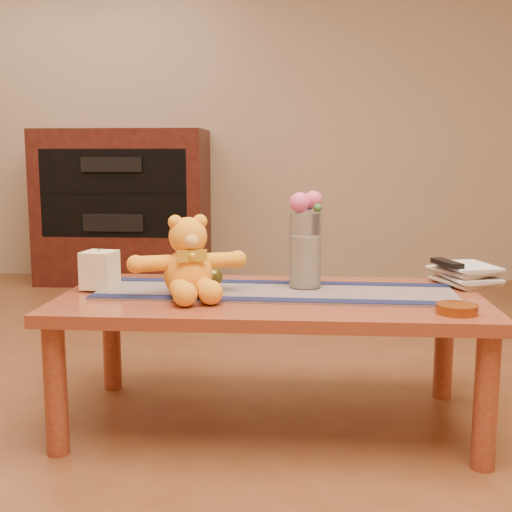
# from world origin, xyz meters

# --- Properties ---
(floor) EXTENTS (5.50, 5.50, 0.00)m
(floor) POSITION_xyz_m (0.00, 0.00, 0.00)
(floor) COLOR brown
(floor) RESTS_ON ground
(wall_back) EXTENTS (5.50, 0.00, 5.50)m
(wall_back) POSITION_xyz_m (0.00, 2.75, 1.35)
(wall_back) COLOR tan
(wall_back) RESTS_ON floor
(coffee_table_top) EXTENTS (1.40, 0.70, 0.04)m
(coffee_table_top) POSITION_xyz_m (0.00, 0.00, 0.43)
(coffee_table_top) COLOR maroon
(coffee_table_top) RESTS_ON floor
(table_leg_fl) EXTENTS (0.07, 0.07, 0.41)m
(table_leg_fl) POSITION_xyz_m (-0.64, -0.29, 0.21)
(table_leg_fl) COLOR maroon
(table_leg_fl) RESTS_ON floor
(table_leg_fr) EXTENTS (0.07, 0.07, 0.41)m
(table_leg_fr) POSITION_xyz_m (0.64, -0.29, 0.21)
(table_leg_fr) COLOR maroon
(table_leg_fr) RESTS_ON floor
(table_leg_bl) EXTENTS (0.07, 0.07, 0.41)m
(table_leg_bl) POSITION_xyz_m (-0.64, 0.29, 0.21)
(table_leg_bl) COLOR maroon
(table_leg_bl) RESTS_ON floor
(table_leg_br) EXTENTS (0.07, 0.07, 0.41)m
(table_leg_br) POSITION_xyz_m (0.64, 0.29, 0.21)
(table_leg_br) COLOR maroon
(table_leg_br) RESTS_ON floor
(persian_runner) EXTENTS (1.21, 0.38, 0.01)m
(persian_runner) POSITION_xyz_m (0.01, 0.03, 0.45)
(persian_runner) COLOR #181C44
(persian_runner) RESTS_ON coffee_table_top
(runner_border_near) EXTENTS (1.20, 0.09, 0.00)m
(runner_border_near) POSITION_xyz_m (0.01, -0.12, 0.46)
(runner_border_near) COLOR #13183B
(runner_border_near) RESTS_ON persian_runner
(runner_border_far) EXTENTS (1.20, 0.09, 0.00)m
(runner_border_far) POSITION_xyz_m (0.02, 0.17, 0.46)
(runner_border_far) COLOR #13183B
(runner_border_far) RESTS_ON persian_runner
(teddy_bear) EXTENTS (0.45, 0.42, 0.25)m
(teddy_bear) POSITION_xyz_m (-0.27, -0.06, 0.58)
(teddy_bear) COLOR #FF9E20
(teddy_bear) RESTS_ON persian_runner
(pillar_candle) EXTENTS (0.12, 0.12, 0.13)m
(pillar_candle) POSITION_xyz_m (-0.59, 0.03, 0.52)
(pillar_candle) COLOR #F5E3B5
(pillar_candle) RESTS_ON persian_runner
(candle_wick) EXTENTS (0.00, 0.00, 0.01)m
(candle_wick) POSITION_xyz_m (-0.59, 0.03, 0.59)
(candle_wick) COLOR black
(candle_wick) RESTS_ON pillar_candle
(glass_vase) EXTENTS (0.11, 0.11, 0.26)m
(glass_vase) POSITION_xyz_m (0.11, 0.09, 0.59)
(glass_vase) COLOR silver
(glass_vase) RESTS_ON persian_runner
(potpourri_fill) EXTENTS (0.09, 0.09, 0.18)m
(potpourri_fill) POSITION_xyz_m (0.11, 0.09, 0.55)
(potpourri_fill) COLOR beige
(potpourri_fill) RESTS_ON glass_vase
(rose_left) EXTENTS (0.07, 0.07, 0.07)m
(rose_left) POSITION_xyz_m (0.09, 0.08, 0.75)
(rose_left) COLOR #E95286
(rose_left) RESTS_ON glass_vase
(rose_right) EXTENTS (0.06, 0.06, 0.06)m
(rose_right) POSITION_xyz_m (0.14, 0.10, 0.76)
(rose_right) COLOR #E95286
(rose_right) RESTS_ON glass_vase
(blue_flower_back) EXTENTS (0.04, 0.04, 0.04)m
(blue_flower_back) POSITION_xyz_m (0.12, 0.13, 0.75)
(blue_flower_back) COLOR #5057AD
(blue_flower_back) RESTS_ON glass_vase
(blue_flower_side) EXTENTS (0.04, 0.04, 0.04)m
(blue_flower_side) POSITION_xyz_m (0.08, 0.11, 0.74)
(blue_flower_side) COLOR #5057AD
(blue_flower_side) RESTS_ON glass_vase
(leaf_sprig) EXTENTS (0.03, 0.03, 0.03)m
(leaf_sprig) POSITION_xyz_m (0.15, 0.07, 0.74)
(leaf_sprig) COLOR #33662D
(leaf_sprig) RESTS_ON glass_vase
(bronze_ball) EXTENTS (0.09, 0.09, 0.07)m
(bronze_ball) POSITION_xyz_m (-0.21, 0.07, 0.49)
(bronze_ball) COLOR #4B4619
(bronze_ball) RESTS_ON persian_runner
(book_bottom) EXTENTS (0.23, 0.27, 0.02)m
(book_bottom) POSITION_xyz_m (0.61, 0.19, 0.46)
(book_bottom) COLOR beige
(book_bottom) RESTS_ON coffee_table_top
(book_lower) EXTENTS (0.21, 0.25, 0.02)m
(book_lower) POSITION_xyz_m (0.62, 0.19, 0.48)
(book_lower) COLOR beige
(book_lower) RESTS_ON book_bottom
(book_upper) EXTENTS (0.24, 0.27, 0.02)m
(book_upper) POSITION_xyz_m (0.60, 0.19, 0.50)
(book_upper) COLOR beige
(book_upper) RESTS_ON book_lower
(book_top) EXTENTS (0.21, 0.26, 0.02)m
(book_top) POSITION_xyz_m (0.61, 0.19, 0.52)
(book_top) COLOR beige
(book_top) RESTS_ON book_upper
(tv_remote) EXTENTS (0.09, 0.17, 0.02)m
(tv_remote) POSITION_xyz_m (0.61, 0.18, 0.54)
(tv_remote) COLOR black
(tv_remote) RESTS_ON book_top
(amber_dish) EXTENTS (0.14, 0.14, 0.03)m
(amber_dish) POSITION_xyz_m (0.56, -0.23, 0.46)
(amber_dish) COLOR #BF5914
(amber_dish) RESTS_ON coffee_table_top
(media_cabinet) EXTENTS (1.20, 0.50, 1.10)m
(media_cabinet) POSITION_xyz_m (-1.20, 2.48, 0.55)
(media_cabinet) COLOR black
(media_cabinet) RESTS_ON floor
(cabinet_cavity) EXTENTS (1.02, 0.03, 0.61)m
(cabinet_cavity) POSITION_xyz_m (-1.20, 2.25, 0.66)
(cabinet_cavity) COLOR black
(cabinet_cavity) RESTS_ON media_cabinet
(cabinet_shelf) EXTENTS (1.02, 0.20, 0.02)m
(cabinet_shelf) POSITION_xyz_m (-1.20, 2.33, 0.66)
(cabinet_shelf) COLOR black
(cabinet_shelf) RESTS_ON media_cabinet
(stereo_upper) EXTENTS (0.42, 0.28, 0.10)m
(stereo_upper) POSITION_xyz_m (-1.20, 2.35, 0.86)
(stereo_upper) COLOR black
(stereo_upper) RESTS_ON media_cabinet
(stereo_lower) EXTENTS (0.42, 0.28, 0.12)m
(stereo_lower) POSITION_xyz_m (-1.20, 2.35, 0.46)
(stereo_lower) COLOR black
(stereo_lower) RESTS_ON media_cabinet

